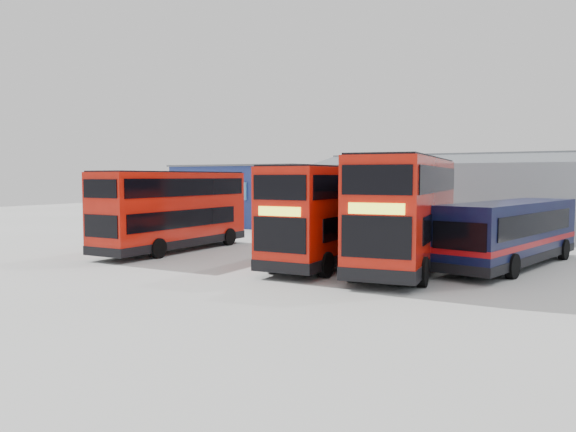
{
  "coord_description": "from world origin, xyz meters",
  "views": [
    {
      "loc": [
        12.62,
        -22.54,
        4.12
      ],
      "look_at": [
        -1.77,
        2.58,
        2.1
      ],
      "focal_mm": 35.0,
      "sensor_mm": 36.0,
      "label": 1
    }
  ],
  "objects_px": {
    "maintenance_shed": "(533,199)",
    "double_decker_left": "(174,211)",
    "office_block": "(254,195)",
    "panel_van": "(200,214)",
    "single_decker_blue": "(511,235)",
    "double_decker_centre": "(334,215)",
    "double_decker_right": "(407,214)"
  },
  "relations": [
    {
      "from": "maintenance_shed",
      "to": "double_decker_left",
      "type": "xyz_separation_m",
      "value": [
        -16.33,
        -18.75,
        -0.4
      ]
    },
    {
      "from": "office_block",
      "to": "panel_van",
      "type": "height_order",
      "value": "office_block"
    },
    {
      "from": "maintenance_shed",
      "to": "single_decker_blue",
      "type": "bearing_deg",
      "value": -87.02
    },
    {
      "from": "double_decker_centre",
      "to": "single_decker_blue",
      "type": "xyz_separation_m",
      "value": [
        7.5,
        3.12,
        -0.81
      ]
    },
    {
      "from": "double_decker_centre",
      "to": "double_decker_right",
      "type": "bearing_deg",
      "value": 1.2
    },
    {
      "from": "maintenance_shed",
      "to": "single_decker_blue",
      "type": "xyz_separation_m",
      "value": [
        0.79,
        -15.24,
        -1.12
      ]
    },
    {
      "from": "double_decker_left",
      "to": "double_decker_right",
      "type": "distance_m",
      "value": 13.14
    },
    {
      "from": "office_block",
      "to": "maintenance_shed",
      "type": "xyz_separation_m",
      "value": [
        22.0,
        2.01,
        0.02
      ]
    },
    {
      "from": "maintenance_shed",
      "to": "panel_van",
      "type": "distance_m",
      "value": 24.88
    },
    {
      "from": "double_decker_right",
      "to": "single_decker_blue",
      "type": "xyz_separation_m",
      "value": [
        4.0,
        2.92,
        -1.0
      ]
    },
    {
      "from": "single_decker_blue",
      "to": "double_decker_right",
      "type": "bearing_deg",
      "value": 47.98
    },
    {
      "from": "office_block",
      "to": "double_decker_centre",
      "type": "xyz_separation_m",
      "value": [
        15.29,
        -16.35,
        -0.29
      ]
    },
    {
      "from": "double_decker_right",
      "to": "panel_van",
      "type": "height_order",
      "value": "double_decker_right"
    },
    {
      "from": "double_decker_centre",
      "to": "double_decker_right",
      "type": "relative_size",
      "value": 0.91
    },
    {
      "from": "office_block",
      "to": "maintenance_shed",
      "type": "height_order",
      "value": "maintenance_shed"
    },
    {
      "from": "double_decker_left",
      "to": "double_decker_centre",
      "type": "distance_m",
      "value": 9.64
    },
    {
      "from": "maintenance_shed",
      "to": "panel_van",
      "type": "bearing_deg",
      "value": -163.38
    },
    {
      "from": "maintenance_shed",
      "to": "office_block",
      "type": "bearing_deg",
      "value": -174.79
    },
    {
      "from": "maintenance_shed",
      "to": "single_decker_blue",
      "type": "relative_size",
      "value": 2.71
    },
    {
      "from": "maintenance_shed",
      "to": "double_decker_left",
      "type": "relative_size",
      "value": 2.9
    },
    {
      "from": "maintenance_shed",
      "to": "panel_van",
      "type": "relative_size",
      "value": 6.44
    },
    {
      "from": "office_block",
      "to": "maintenance_shed",
      "type": "bearing_deg",
      "value": 5.21
    },
    {
      "from": "office_block",
      "to": "panel_van",
      "type": "relative_size",
      "value": 2.6
    },
    {
      "from": "maintenance_shed",
      "to": "double_decker_centre",
      "type": "distance_m",
      "value": 19.55
    },
    {
      "from": "double_decker_left",
      "to": "single_decker_blue",
      "type": "xyz_separation_m",
      "value": [
        17.13,
        3.51,
        -0.72
      ]
    },
    {
      "from": "office_block",
      "to": "single_decker_blue",
      "type": "relative_size",
      "value": 1.09
    },
    {
      "from": "office_block",
      "to": "double_decker_centre",
      "type": "bearing_deg",
      "value": -46.92
    },
    {
      "from": "double_decker_left",
      "to": "office_block",
      "type": "bearing_deg",
      "value": -72.13
    },
    {
      "from": "office_block",
      "to": "double_decker_right",
      "type": "distance_m",
      "value": 24.78
    },
    {
      "from": "maintenance_shed",
      "to": "double_decker_centre",
      "type": "relative_size",
      "value": 2.77
    },
    {
      "from": "double_decker_right",
      "to": "panel_van",
      "type": "xyz_separation_m",
      "value": [
        -20.59,
        11.06,
        -1.36
      ]
    },
    {
      "from": "double_decker_centre",
      "to": "single_decker_blue",
      "type": "bearing_deg",
      "value": 20.53
    }
  ]
}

